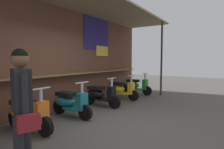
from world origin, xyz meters
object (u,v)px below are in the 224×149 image
Objects in this scene: scooter_black at (99,95)px; shopper_with_handbag at (22,98)px; scooter_orange at (27,113)px; scooter_yellow at (120,89)px; scooter_teal at (69,102)px; scooter_green at (135,85)px.

shopper_with_handbag reaches higher than scooter_black.
shopper_with_handbag is (-3.43, -1.34, 0.62)m from scooter_black.
scooter_orange is at bearing 78.16° from shopper_with_handbag.
scooter_yellow is 0.84× the size of shopper_with_handbag.
scooter_orange is 1.22m from scooter_teal.
scooter_orange and scooter_black have the same top height.
scooter_green is (1.31, -0.00, 0.00)m from scooter_yellow.
scooter_black is 0.84× the size of shopper_with_handbag.
scooter_teal is at bearing 53.87° from shopper_with_handbag.
scooter_yellow is 1.31m from scooter_green.
scooter_green is (5.20, 0.00, 0.00)m from scooter_orange.
scooter_orange is 1.00× the size of scooter_yellow.
scooter_orange is 3.89m from scooter_yellow.
scooter_teal is at bearing -91.94° from scooter_black.
shopper_with_handbag is (-2.10, -1.34, 0.62)m from scooter_teal.
scooter_yellow is at bearing 88.06° from scooter_black.
scooter_teal and scooter_yellow have the same top height.
scooter_yellow and scooter_green have the same top height.
shopper_with_handbag reaches higher than scooter_green.
scooter_black is at bearing -89.39° from scooter_yellow.
scooter_orange is 2.55m from scooter_black.
scooter_teal is 1.00× the size of scooter_black.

